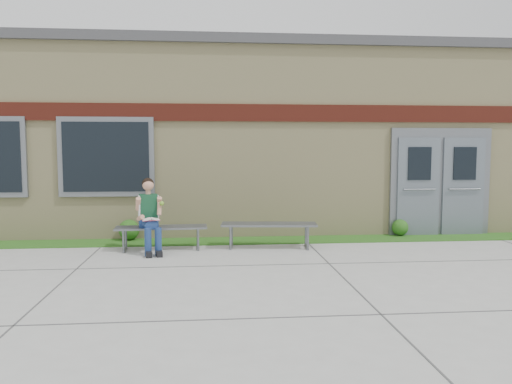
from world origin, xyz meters
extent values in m
plane|color=#9E9E99|center=(0.00, 0.00, 0.00)|extent=(80.00, 80.00, 0.00)
cube|color=#225115|center=(0.00, 2.60, 0.01)|extent=(16.00, 0.80, 0.02)
cube|color=beige|center=(0.00, 6.00, 2.00)|extent=(16.00, 6.00, 4.00)
cube|color=#3F3F42|center=(0.00, 6.00, 4.10)|extent=(16.20, 6.20, 0.20)
cube|color=maroon|center=(0.00, 2.97, 2.60)|extent=(16.00, 0.06, 0.35)
cube|color=slate|center=(-3.00, 2.96, 1.70)|extent=(1.90, 0.08, 1.60)
cube|color=black|center=(-3.00, 2.92, 1.70)|extent=(1.70, 0.04, 1.40)
cube|color=slate|center=(4.00, 2.96, 1.15)|extent=(2.20, 0.08, 2.30)
cube|color=slate|center=(3.50, 2.91, 1.05)|extent=(0.92, 0.06, 2.10)
cube|color=slate|center=(4.50, 2.91, 1.05)|extent=(0.92, 0.06, 2.10)
cube|color=slate|center=(-1.82, 1.90, 0.42)|extent=(1.69, 0.54, 0.03)
cube|color=slate|center=(-2.49, 1.90, 0.19)|extent=(0.06, 0.46, 0.38)
cube|color=slate|center=(-1.16, 1.90, 0.19)|extent=(0.06, 0.46, 0.38)
cube|color=slate|center=(0.18, 1.90, 0.45)|extent=(1.82, 0.67, 0.03)
cube|color=slate|center=(-0.54, 1.90, 0.20)|extent=(0.09, 0.50, 0.41)
cube|color=slate|center=(0.89, 1.90, 0.20)|extent=(0.09, 0.50, 0.41)
cube|color=navy|center=(-2.05, 1.85, 0.51)|extent=(0.38, 0.31, 0.16)
cube|color=#103B1D|center=(-2.05, 1.83, 0.82)|extent=(0.35, 0.26, 0.45)
sphere|color=tan|center=(-2.04, 1.82, 1.21)|extent=(0.25, 0.25, 0.21)
sphere|color=black|center=(-2.05, 1.84, 1.23)|extent=(0.26, 0.26, 0.22)
cylinder|color=navy|center=(-2.08, 1.58, 0.53)|extent=(0.24, 0.44, 0.15)
cylinder|color=navy|center=(-1.91, 1.62, 0.53)|extent=(0.24, 0.44, 0.15)
cylinder|color=navy|center=(-2.01, 1.36, 0.25)|extent=(0.12, 0.12, 0.49)
cylinder|color=navy|center=(-1.83, 1.40, 0.25)|extent=(0.12, 0.12, 0.49)
cube|color=black|center=(-1.99, 1.29, 0.05)|extent=(0.15, 0.27, 0.10)
cube|color=black|center=(-1.82, 1.33, 0.05)|extent=(0.15, 0.27, 0.10)
cylinder|color=tan|center=(-2.21, 1.73, 0.88)|extent=(0.14, 0.23, 0.26)
cylinder|color=tan|center=(-1.85, 1.82, 0.88)|extent=(0.14, 0.23, 0.26)
cube|color=white|center=(-1.96, 1.49, 0.63)|extent=(0.35, 0.28, 0.01)
cube|color=#B64462|center=(-1.96, 1.49, 0.62)|extent=(0.35, 0.29, 0.01)
sphere|color=#71A82D|center=(-1.79, 1.69, 0.88)|extent=(0.08, 0.08, 0.08)
sphere|color=#225115|center=(-2.57, 2.85, 0.23)|extent=(0.41, 0.41, 0.41)
sphere|color=#225115|center=(3.10, 2.85, 0.19)|extent=(0.34, 0.34, 0.34)
camera|label=1|loc=(-0.90, -7.33, 1.87)|focal=35.00mm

